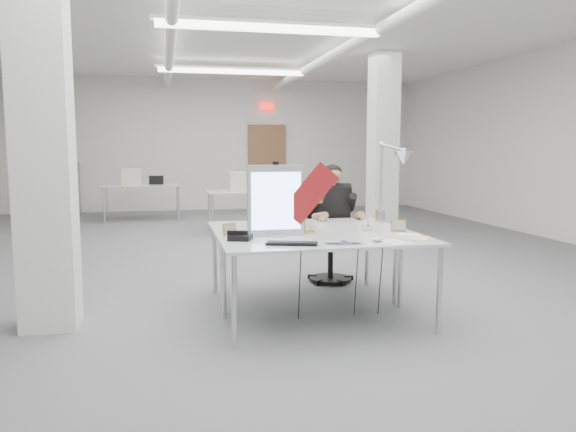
# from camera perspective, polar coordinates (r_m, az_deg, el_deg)

# --- Properties ---
(room_shell) EXTENTS (10.04, 14.04, 3.24)m
(room_shell) POSITION_cam_1_polar(r_m,az_deg,el_deg) (7.25, -1.59, 8.31)
(room_shell) COLOR #5B5B5D
(room_shell) RESTS_ON ground
(desk_main) EXTENTS (1.80, 0.90, 0.02)m
(desk_main) POSITION_cam_1_polar(r_m,az_deg,el_deg) (4.74, 4.03, -2.50)
(desk_main) COLOR silver
(desk_main) RESTS_ON room_shell
(desk_second) EXTENTS (1.80, 0.90, 0.02)m
(desk_second) POSITION_cam_1_polar(r_m,az_deg,el_deg) (5.60, 1.43, -1.04)
(desk_second) COLOR silver
(desk_second) RESTS_ON room_shell
(bg_desk_a) EXTENTS (1.60, 0.80, 0.02)m
(bg_desk_a) POSITION_cam_1_polar(r_m,az_deg,el_deg) (10.13, -3.72, 2.50)
(bg_desk_a) COLOR silver
(bg_desk_a) RESTS_ON room_shell
(bg_desk_b) EXTENTS (1.60, 0.80, 0.02)m
(bg_desk_b) POSITION_cam_1_polar(r_m,az_deg,el_deg) (12.22, -14.63, 3.04)
(bg_desk_b) COLOR silver
(bg_desk_b) RESTS_ON room_shell
(filing_cabinet) EXTENTS (0.45, 0.55, 1.20)m
(filing_cabinet) POSITION_cam_1_polar(r_m,az_deg,el_deg) (13.84, -21.45, 2.62)
(filing_cabinet) COLOR gray
(filing_cabinet) RESTS_ON room_shell
(office_chair) EXTENTS (0.56, 0.56, 1.05)m
(office_chair) POSITION_cam_1_polar(r_m,az_deg,el_deg) (6.38, 4.36, -2.06)
(office_chair) COLOR black
(office_chair) RESTS_ON room_shell
(seated_person) EXTENTS (0.56, 0.68, 0.95)m
(seated_person) POSITION_cam_1_polar(r_m,az_deg,el_deg) (6.28, 4.52, 1.25)
(seated_person) COLOR black
(seated_person) RESTS_ON office_chair
(monitor) EXTENTS (0.50, 0.06, 0.62)m
(monitor) POSITION_cam_1_polar(r_m,az_deg,el_deg) (4.85, -1.26, 1.56)
(monitor) COLOR #ADACB1
(monitor) RESTS_ON desk_main
(pennant) EXTENTS (0.51, 0.06, 0.55)m
(pennant) POSITION_cam_1_polar(r_m,az_deg,el_deg) (4.88, 2.27, 2.32)
(pennant) COLOR maroon
(pennant) RESTS_ON monitor
(keyboard) EXTENTS (0.43, 0.26, 0.02)m
(keyboard) POSITION_cam_1_polar(r_m,az_deg,el_deg) (4.45, 0.38, -2.81)
(keyboard) COLOR black
(keyboard) RESTS_ON desk_main
(laptop) EXTENTS (0.32, 0.23, 0.02)m
(laptop) POSITION_cam_1_polar(r_m,az_deg,el_deg) (4.49, 5.71, -2.74)
(laptop) COLOR #BABABF
(laptop) RESTS_ON desk_main
(mouse) EXTENTS (0.10, 0.07, 0.04)m
(mouse) POSITION_cam_1_polar(r_m,az_deg,el_deg) (4.64, 9.04, -2.37)
(mouse) COLOR #BCBCC1
(mouse) RESTS_ON desk_main
(bankers_lamp) EXTENTS (0.28, 0.14, 0.31)m
(bankers_lamp) POSITION_cam_1_polar(r_m,az_deg,el_deg) (5.03, 1.72, -0.03)
(bankers_lamp) COLOR #B47638
(bankers_lamp) RESTS_ON desk_main
(desk_phone) EXTENTS (0.23, 0.22, 0.05)m
(desk_phone) POSITION_cam_1_polar(r_m,az_deg,el_deg) (4.69, -4.88, -2.18)
(desk_phone) COLOR black
(desk_phone) RESTS_ON desk_main
(picture_frame_left) EXTENTS (0.14, 0.09, 0.11)m
(picture_frame_left) POSITION_cam_1_polar(r_m,az_deg,el_deg) (4.97, -5.97, -1.33)
(picture_frame_left) COLOR #B67A4E
(picture_frame_left) RESTS_ON desk_main
(picture_frame_right) EXTENTS (0.14, 0.09, 0.11)m
(picture_frame_right) POSITION_cam_1_polar(r_m,az_deg,el_deg) (5.26, 11.15, -0.95)
(picture_frame_right) COLOR #A37E46
(picture_frame_right) RESTS_ON desk_main
(desk_clock) EXTENTS (0.11, 0.04, 0.11)m
(desk_clock) POSITION_cam_1_polar(r_m,az_deg,el_deg) (5.24, 8.05, -0.96)
(desk_clock) COLOR silver
(desk_clock) RESTS_ON desk_main
(paper_stack_a) EXTENTS (0.26, 0.32, 0.01)m
(paper_stack_a) POSITION_cam_1_polar(r_m,az_deg,el_deg) (4.64, 10.80, -2.63)
(paper_stack_a) COLOR silver
(paper_stack_a) RESTS_ON desk_main
(paper_stack_b) EXTENTS (0.26, 0.27, 0.01)m
(paper_stack_b) POSITION_cam_1_polar(r_m,az_deg,el_deg) (4.87, 13.14, -2.22)
(paper_stack_b) COLOR #D7CA80
(paper_stack_b) RESTS_ON desk_main
(paper_stack_c) EXTENTS (0.24, 0.22, 0.01)m
(paper_stack_c) POSITION_cam_1_polar(r_m,az_deg,el_deg) (5.06, 12.14, -1.87)
(paper_stack_c) COLOR white
(paper_stack_c) RESTS_ON desk_main
(beige_monitor) EXTENTS (0.52, 0.50, 0.39)m
(beige_monitor) POSITION_cam_1_polar(r_m,az_deg,el_deg) (5.56, -0.85, 1.08)
(beige_monitor) COLOR #BDB49C
(beige_monitor) RESTS_ON desk_second
(architect_lamp) EXTENTS (0.32, 0.75, 0.94)m
(architect_lamp) POSITION_cam_1_polar(r_m,az_deg,el_deg) (5.63, 10.39, 3.83)
(architect_lamp) COLOR silver
(architect_lamp) RESTS_ON desk_second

